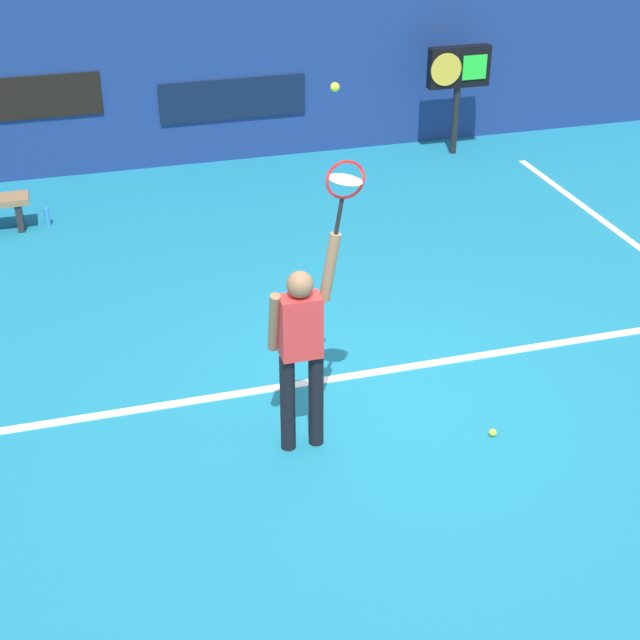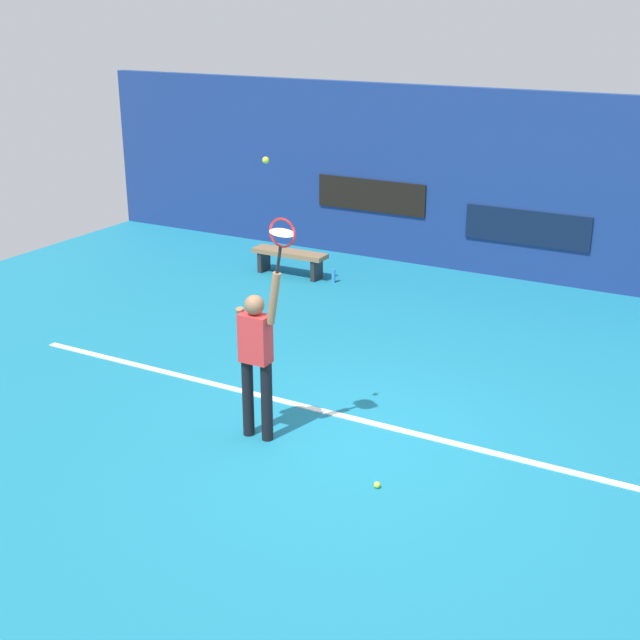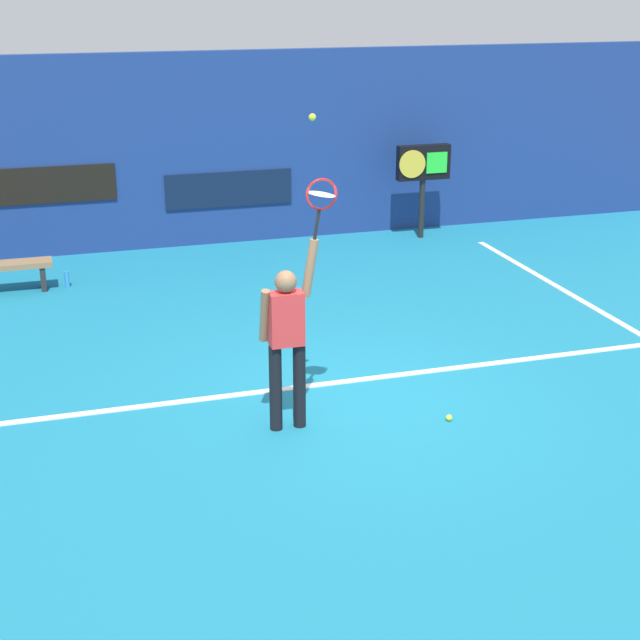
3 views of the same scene
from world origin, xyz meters
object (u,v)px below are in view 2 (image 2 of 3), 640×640
object	(u,v)px
tennis_player	(256,354)
tennis_racket	(282,236)
court_bench	(290,257)
spare_ball	(377,485)
tennis_ball	(266,160)
water_bottle	(334,276)

from	to	relation	value
tennis_player	tennis_racket	world-z (taller)	tennis_racket
court_bench	spare_ball	size ratio (longest dim) A/B	20.59
tennis_player	spare_ball	size ratio (longest dim) A/B	29.26
tennis_player	tennis_ball	bearing A→B (deg)	-22.90
tennis_ball	court_bench	size ratio (longest dim) A/B	0.05
tennis_ball	spare_ball	distance (m)	3.44
water_bottle	tennis_player	bearing A→B (deg)	-70.10
tennis_racket	tennis_ball	xyz separation A→B (m)	(-0.11, -0.10, 0.78)
court_bench	tennis_racket	bearing A→B (deg)	-59.47
tennis_racket	court_bench	world-z (taller)	tennis_racket
tennis_player	tennis_ball	size ratio (longest dim) A/B	29.26
water_bottle	spare_ball	distance (m)	6.84
court_bench	spare_ball	bearing A→B (deg)	-52.08
tennis_racket	spare_ball	bearing A→B (deg)	-14.67
tennis_racket	water_bottle	distance (m)	6.36
tennis_racket	tennis_ball	distance (m)	0.79
water_bottle	spare_ball	world-z (taller)	water_bottle
water_bottle	spare_ball	xyz separation A→B (m)	(3.63, -5.80, -0.09)
spare_ball	tennis_racket	bearing A→B (deg)	165.33
water_bottle	spare_ball	size ratio (longest dim) A/B	3.53
tennis_racket	court_bench	size ratio (longest dim) A/B	0.44
tennis_player	court_bench	xyz separation A→B (m)	(-2.86, 5.46, -0.67)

